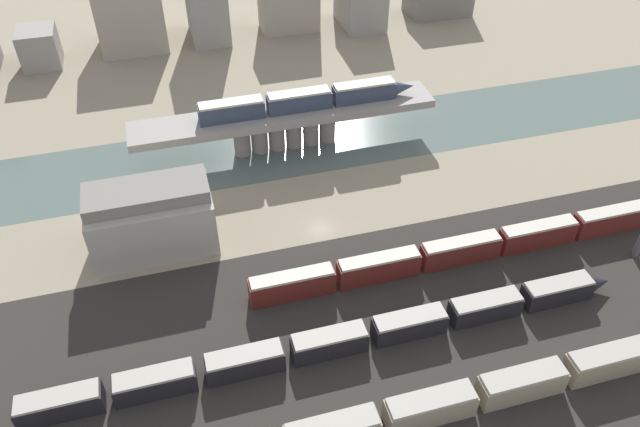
# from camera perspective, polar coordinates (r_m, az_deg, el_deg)

# --- Properties ---
(ground_plane) EXTENTS (400.00, 400.00, 0.00)m
(ground_plane) POSITION_cam_1_polar(r_m,az_deg,el_deg) (100.72, 0.02, -1.38)
(ground_plane) COLOR gray
(railbed_yard) EXTENTS (280.00, 42.00, 0.01)m
(railbed_yard) POSITION_cam_1_polar(r_m,az_deg,el_deg) (85.25, 4.48, -11.84)
(railbed_yard) COLOR #282623
(railbed_yard) RESTS_ON ground
(river_water) EXTENTS (320.00, 19.68, 0.01)m
(river_water) POSITION_cam_1_polar(r_m,az_deg,el_deg) (119.23, -3.15, 6.17)
(river_water) COLOR #4C5B56
(river_water) RESTS_ON ground
(bridge) EXTENTS (56.15, 7.97, 7.74)m
(bridge) POSITION_cam_1_polar(r_m,az_deg,el_deg) (116.12, -3.25, 8.47)
(bridge) COLOR gray
(bridge) RESTS_ON ground
(train_on_bridge) EXTENTS (40.58, 3.04, 3.48)m
(train_on_bridge) POSITION_cam_1_polar(r_m,az_deg,el_deg) (115.02, -1.15, 10.38)
(train_on_bridge) COLOR #2D384C
(train_on_bridge) RESTS_ON bridge
(train_yard_near) EXTENTS (63.20, 3.11, 3.89)m
(train_yard_near) POSITION_cam_1_polar(r_m,az_deg,el_deg) (78.88, 10.98, -16.77)
(train_yard_near) COLOR gray
(train_yard_near) RESTS_ON ground
(train_yard_mid) EXTENTS (80.70, 3.02, 3.47)m
(train_yard_mid) POSITION_cam_1_polar(r_m,az_deg,el_deg) (83.28, 1.80, -11.53)
(train_yard_mid) COLOR black
(train_yard_mid) RESTS_ON ground
(train_yard_far) EXTENTS (81.88, 2.61, 4.13)m
(train_yard_far) POSITION_cam_1_polar(r_m,az_deg,el_deg) (99.71, 16.67, -2.45)
(train_yard_far) COLOR #5B1E19
(train_yard_far) RESTS_ON ground
(warehouse_building) EXTENTS (18.45, 10.51, 11.18)m
(warehouse_building) POSITION_cam_1_polar(r_m,az_deg,el_deg) (98.02, -15.14, -0.37)
(warehouse_building) COLOR #9E998E
(warehouse_building) RESTS_ON ground
(city_block_left) EXTENTS (8.28, 8.92, 8.47)m
(city_block_left) POSITION_cam_1_polar(r_m,az_deg,el_deg) (158.72, -24.28, 13.68)
(city_block_left) COLOR gray
(city_block_left) RESTS_ON ground
(city_block_center) EXTENTS (15.18, 15.07, 16.12)m
(city_block_center) POSITION_cam_1_polar(r_m,az_deg,el_deg) (159.91, -17.03, 17.20)
(city_block_center) COLOR gray
(city_block_center) RESTS_ON ground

